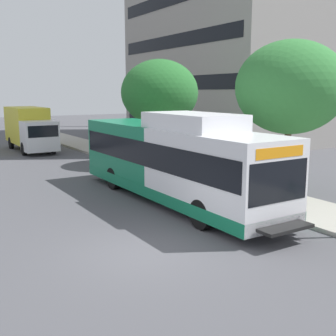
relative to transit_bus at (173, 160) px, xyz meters
name	(u,v)px	position (x,y,z in m)	size (l,w,h in m)	color
ground_plane	(59,194)	(-3.60, 3.69, -1.70)	(120.00, 120.00, 0.00)	#4C4C51
sidewalk_curb	(213,183)	(3.40, 1.69, -1.63)	(3.00, 56.00, 0.14)	#A8A399
transit_bus	(173,160)	(0.00, 0.00, 0.00)	(2.58, 12.25, 3.65)	white
street_tree_near_stop	(290,88)	(4.50, -1.92, 2.89)	(4.51, 4.51, 6.38)	#4C3823
street_tree_mid_block	(160,93)	(4.03, 7.77, 2.66)	(4.61, 4.61, 6.19)	#4C3823
box_truck_background	(30,128)	(-1.07, 18.39, 0.04)	(2.32, 7.01, 3.25)	silver
lattice_comm_tower	(196,35)	(23.15, 30.84, 9.70)	(1.10, 1.10, 33.86)	#B7B7BC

